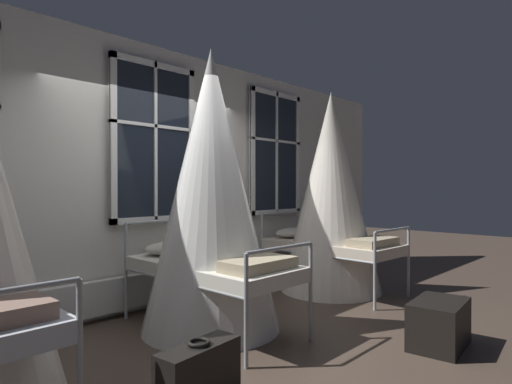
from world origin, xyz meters
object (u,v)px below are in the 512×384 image
(suitcase_dark, at_px, (199,380))
(cot_third, at_px, (331,194))
(cot_second, at_px, (211,193))
(travel_trunk, at_px, (439,324))

(suitcase_dark, bearing_deg, cot_third, 14.18)
(cot_second, relative_size, suitcase_dark, 4.80)
(cot_third, height_order, suitcase_dark, cot_third)
(cot_second, bearing_deg, travel_trunk, -149.54)
(cot_third, relative_size, suitcase_dark, 4.67)
(cot_third, height_order, travel_trunk, cot_third)
(cot_third, distance_m, travel_trunk, 2.40)
(cot_second, relative_size, travel_trunk, 4.34)
(cot_third, xyz_separation_m, travel_trunk, (-1.06, -1.84, -1.11))
(travel_trunk, bearing_deg, cot_third, 60.12)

